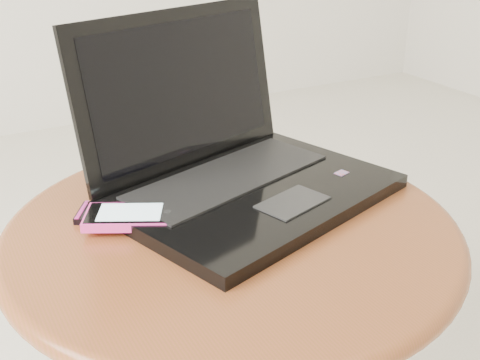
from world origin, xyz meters
TOP-DOWN VIEW (x-y plane):
  - table at (-0.11, 0.08)m, footprint 0.62×0.62m
  - laptop at (-0.06, 0.16)m, footprint 0.46×0.41m
  - phone_black at (-0.24, 0.16)m, footprint 0.12×0.10m
  - phone_pink at (-0.23, 0.12)m, footprint 0.13×0.11m

SIDE VIEW (x-z plane):
  - table at x=-0.11m, z-range 0.14..0.63m
  - phone_black at x=-0.24m, z-range 0.49..0.50m
  - phone_pink at x=-0.23m, z-range 0.50..0.51m
  - laptop at x=-0.06m, z-range 0.41..0.66m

